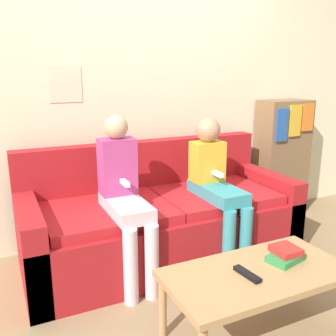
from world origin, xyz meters
name	(u,v)px	position (x,y,z in m)	size (l,w,h in m)	color
ground_plane	(194,291)	(0.00, 0.00, 0.00)	(10.00, 10.00, 0.00)	#937A56
wall_back	(134,85)	(0.00, 1.06, 1.30)	(8.00, 0.06, 2.60)	beige
couch	(160,221)	(0.00, 0.54, 0.29)	(2.04, 0.85, 0.86)	maroon
coffee_table	(257,279)	(0.08, -0.52, 0.35)	(0.98, 0.50, 0.40)	#AD7F51
person_left	(124,193)	(-0.35, 0.34, 0.63)	(0.24, 0.58, 1.13)	silver
person_right	(216,182)	(0.37, 0.34, 0.61)	(0.24, 0.58, 1.07)	teal
tv_remote	(247,274)	(0.00, -0.54, 0.41)	(0.06, 0.17, 0.02)	black
book_stack	(286,254)	(0.29, -0.49, 0.43)	(0.23, 0.17, 0.07)	#2D8442
bookshelf	(282,158)	(1.47, 0.88, 0.57)	(0.50, 0.29, 1.14)	brown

